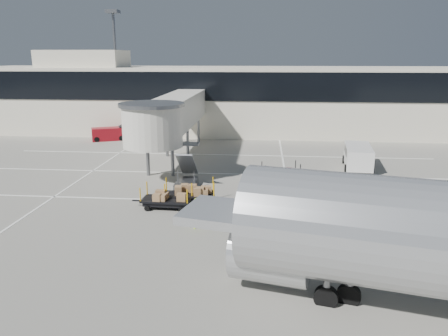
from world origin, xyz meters
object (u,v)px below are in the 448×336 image
(belt_loader, at_px, (109,134))
(minivan, at_px, (358,155))
(box_cart_near, at_px, (191,194))
(baggage_tug, at_px, (263,182))
(box_cart_far, at_px, (166,200))
(ground_worker, at_px, (197,213))
(suitcase_cart, at_px, (280,174))

(belt_loader, bearing_deg, minivan, -45.47)
(box_cart_near, bearing_deg, baggage_tug, 28.26)
(baggage_tug, relative_size, box_cart_far, 0.62)
(baggage_tug, xyz_separation_m, box_cart_far, (-6.10, -4.63, 0.04))
(ground_worker, bearing_deg, suitcase_cart, 47.99)
(box_cart_far, bearing_deg, box_cart_near, 40.47)
(suitcase_cart, distance_m, belt_loader, 23.96)
(baggage_tug, bearing_deg, belt_loader, 159.14)
(baggage_tug, height_order, suitcase_cart, baggage_tug)
(box_cart_far, bearing_deg, baggage_tug, 39.63)
(suitcase_cart, height_order, minivan, minivan)
(box_cart_near, height_order, box_cart_far, box_cart_near)
(suitcase_cart, distance_m, minivan, 8.03)
(ground_worker, bearing_deg, belt_loader, 102.57)
(box_cart_far, bearing_deg, ground_worker, -48.94)
(ground_worker, bearing_deg, box_cart_near, 87.58)
(box_cart_near, relative_size, minivan, 0.76)
(suitcase_cart, distance_m, box_cart_far, 10.25)
(baggage_tug, distance_m, box_cart_near, 5.86)
(box_cart_far, bearing_deg, belt_loader, 120.04)
(box_cart_near, height_order, belt_loader, belt_loader)
(box_cart_near, xyz_separation_m, box_cart_far, (-1.42, -1.11, -0.07))
(box_cart_far, relative_size, ground_worker, 2.18)
(baggage_tug, height_order, ground_worker, ground_worker)
(ground_worker, height_order, belt_loader, belt_loader)
(suitcase_cart, bearing_deg, baggage_tug, -129.60)
(box_cart_far, height_order, ground_worker, ground_worker)
(ground_worker, distance_m, minivan, 18.63)
(baggage_tug, xyz_separation_m, box_cart_near, (-4.68, -3.52, 0.11))
(baggage_tug, distance_m, belt_loader, 24.68)
(box_cart_far, distance_m, ground_worker, 3.99)
(box_cart_near, relative_size, box_cart_far, 1.06)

